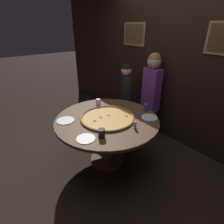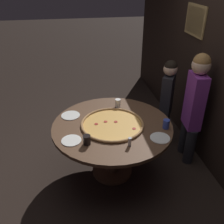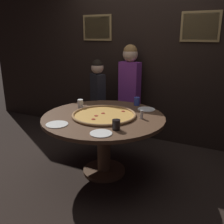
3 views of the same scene
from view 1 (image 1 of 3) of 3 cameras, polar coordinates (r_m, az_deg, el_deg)
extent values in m
plane|color=black|center=(2.85, -1.43, -15.20)|extent=(24.00, 24.00, 0.00)
cube|color=black|center=(3.17, 18.04, 14.35)|extent=(6.40, 0.06, 2.60)
cube|color=#9E7F4C|center=(3.59, 7.24, 23.89)|extent=(0.52, 0.02, 0.40)
cube|color=#936B5B|center=(3.58, 7.17, 23.90)|extent=(0.46, 0.01, 0.34)
cylinder|color=brown|center=(2.44, -1.62, -2.43)|extent=(1.43, 1.43, 0.04)
cylinder|color=brown|center=(2.64, -1.52, -9.50)|extent=(0.16, 0.16, 0.70)
cylinder|color=brown|center=(2.84, -1.44, -14.89)|extent=(0.52, 0.52, 0.04)
cylinder|color=#E5A84C|center=(2.42, -1.52, -1.94)|extent=(0.71, 0.71, 0.01)
torus|color=#B27F4C|center=(2.42, -1.53, -1.73)|extent=(0.75, 0.75, 0.03)
cylinder|color=#A8281E|center=(2.47, -1.20, -1.10)|extent=(0.04, 0.04, 0.00)
cylinder|color=#A8281E|center=(2.45, 4.73, -1.39)|extent=(0.04, 0.04, 0.00)
cylinder|color=#A8281E|center=(2.43, -3.79, -1.73)|extent=(0.04, 0.04, 0.00)
cylinder|color=#A8281E|center=(2.34, -5.66, -2.87)|extent=(0.04, 0.04, 0.00)
cylinder|color=#384CB7|center=(2.67, 11.05, 1.52)|extent=(0.07, 0.07, 0.11)
cylinder|color=white|center=(2.79, -4.49, 3.13)|extent=(0.07, 0.07, 0.11)
cylinder|color=black|center=(2.01, -3.43, -6.93)|extent=(0.08, 0.08, 0.10)
cylinder|color=white|center=(2.44, -14.96, -2.69)|extent=(0.24, 0.24, 0.01)
cylinder|color=white|center=(2.02, -8.55, -8.58)|extent=(0.22, 0.22, 0.01)
cylinder|color=white|center=(2.49, 12.11, -1.73)|extent=(0.22, 0.22, 0.01)
cylinder|color=silver|center=(2.19, 7.55, -4.30)|extent=(0.04, 0.04, 0.08)
cylinder|color=#B7B7BC|center=(2.17, 7.62, -3.20)|extent=(0.04, 0.04, 0.01)
cylinder|color=#232328|center=(3.35, 13.05, -3.54)|extent=(0.15, 0.15, 0.52)
cylinder|color=#232328|center=(3.50, 10.39, -1.95)|extent=(0.15, 0.15, 0.52)
cube|color=purple|center=(3.17, 12.71, 7.21)|extent=(0.33, 0.20, 0.73)
sphere|color=beige|center=(3.05, 13.63, 15.71)|extent=(0.23, 0.23, 0.23)
sphere|color=#9E703D|center=(3.05, 13.71, 16.43)|extent=(0.21, 0.21, 0.21)
cylinder|color=#232328|center=(3.52, 4.43, -2.09)|extent=(0.16, 0.16, 0.44)
cylinder|color=#232328|center=(3.69, 3.91, -0.62)|extent=(0.16, 0.16, 0.44)
cube|color=#232328|center=(3.39, 4.46, 6.64)|extent=(0.30, 0.26, 0.62)
sphere|color=beige|center=(3.28, 4.71, 13.34)|extent=(0.19, 0.19, 0.19)
sphere|color=black|center=(3.27, 4.73, 13.92)|extent=(0.18, 0.18, 0.18)
camera|label=2|loc=(1.23, 102.09, 18.27)|focal=40.00mm
camera|label=3|loc=(1.21, -104.16, -19.51)|focal=40.00mm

